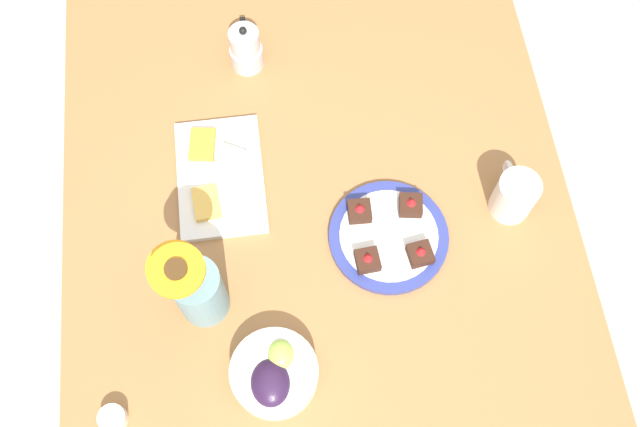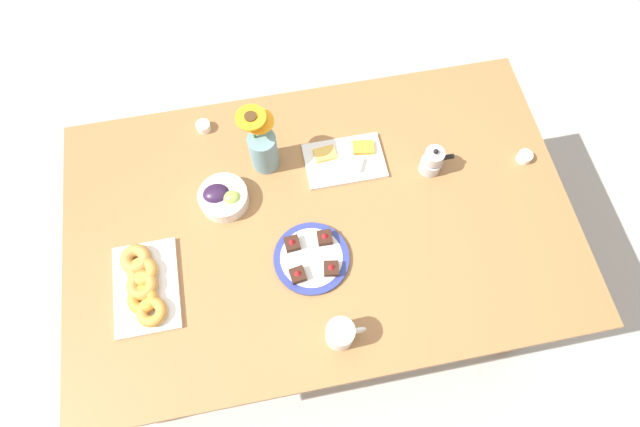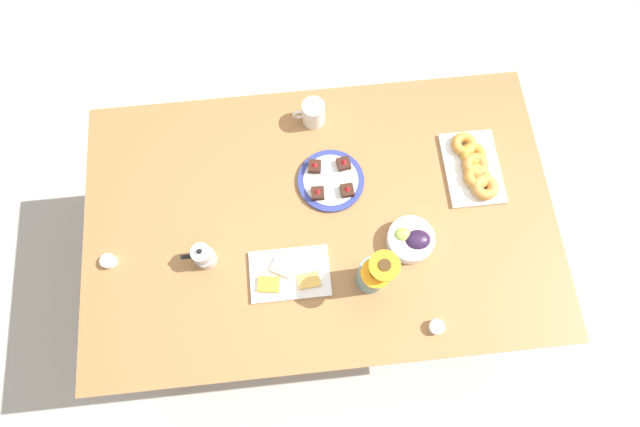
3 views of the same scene
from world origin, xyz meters
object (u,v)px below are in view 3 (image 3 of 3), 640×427
Objects in this scene: croissant_platter at (474,167)px; jam_cup_berry at (109,261)px; cheese_platter at (289,274)px; grape_bowl at (411,240)px; moka_pot at (204,256)px; dessert_plate at (331,180)px; coffee_mug at (313,113)px; jam_cup_honey at (437,327)px; dining_table at (320,225)px; flower_vase at (373,275)px.

croissant_platter is 1.27m from jam_cup_berry.
grape_bowl is at bearing -170.30° from cheese_platter.
moka_pot is (-0.32, 0.02, 0.03)m from jam_cup_berry.
grape_bowl is 0.42m from cheese_platter.
dessert_plate reaches higher than cheese_platter.
coffee_mug is at bearing -25.30° from croissant_platter.
dessert_plate is (0.28, -0.53, -0.00)m from jam_cup_honey.
moka_pot reaches higher than jam_cup_honey.
cheese_platter is at bearing 57.31° from dining_table.
grape_bowl reaches higher than dessert_plate.
grape_bowl reaches higher than jam_cup_honey.
coffee_mug is at bearing -81.40° from dessert_plate.
flower_vase is at bearing 37.60° from grape_bowl.
cheese_platter is 0.28m from flower_vase.
croissant_platter is at bearing -137.84° from grape_bowl.
dining_table is at bearing 87.91° from coffee_mug.
flower_vase is at bearing 170.02° from cheese_platter.
grape_bowl is 3.24× the size of jam_cup_berry.
coffee_mug is at bearing -60.67° from grape_bowl.
coffee_mug is 0.25m from dessert_plate.
jam_cup_honey is at bearing 97.44° from grape_bowl.
cheese_platter is 0.91× the size of croissant_platter.
coffee_mug is at bearing -68.04° from jam_cup_honey.
moka_pot reaches higher than dessert_plate.
jam_cup_honey is 0.77m from moka_pot.
coffee_mug is 0.97× the size of moka_pot.
flower_vase is (0.19, -0.17, 0.08)m from jam_cup_honey.
dessert_plate is at bearing -164.45° from jam_cup_berry.
grape_bowl reaches higher than cheese_platter.
dining_table is 6.15× the size of cheese_platter.
jam_cup_berry is at bearing -4.31° from moka_pot.
dessert_plate is at bearing -111.85° from dining_table.
cheese_platter is 1.12× the size of dessert_plate.
cheese_platter is 5.42× the size of jam_cup_honey.
croissant_platter is at bearing 154.70° from coffee_mug.
coffee_mug is 0.85m from jam_cup_berry.
dining_table is 13.45× the size of moka_pot.
dining_table is 0.24m from cheese_platter.
flower_vase is (-0.13, 0.61, 0.04)m from coffee_mug.
dining_table is 6.12× the size of flower_vase.
croissant_platter is 0.50m from dessert_plate.
jam_cup_honey is 0.21× the size of dessert_plate.
jam_cup_honey is at bearing 157.52° from moka_pot.
flower_vase reaches higher than jam_cup_berry.
croissant_platter is 1.24× the size of dessert_plate.
cheese_platter is 0.50m from jam_cup_honey.
cheese_platter is at bearing 76.54° from coffee_mug.
grape_bowl is at bearing -142.40° from flower_vase.
grape_bowl is at bearing 134.29° from dessert_plate.
coffee_mug is 0.56m from grape_bowl.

